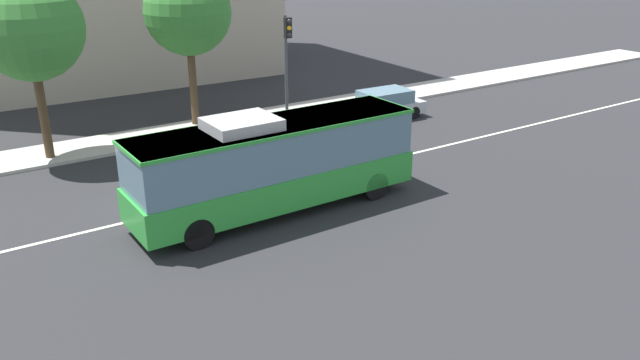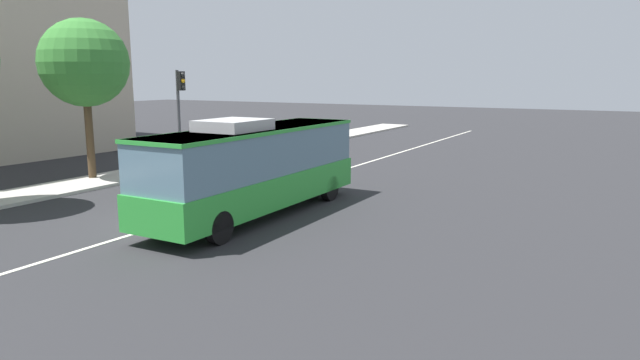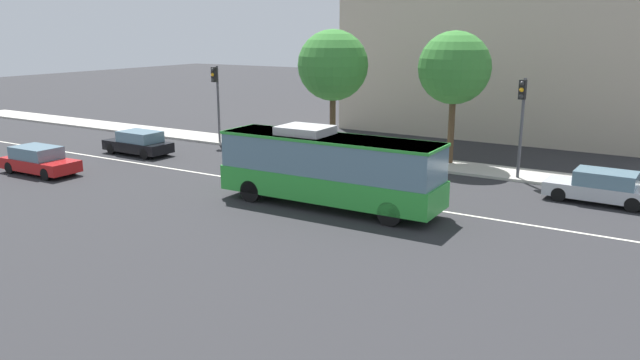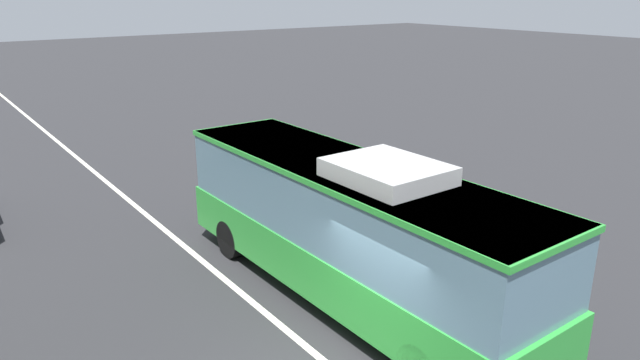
{
  "view_description": "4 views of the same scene",
  "coord_description": "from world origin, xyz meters",
  "px_view_note": "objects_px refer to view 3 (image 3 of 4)",
  "views": [
    {
      "loc": [
        -7.52,
        -19.36,
        9.05
      ],
      "look_at": [
        3.44,
        -2.77,
        1.15
      ],
      "focal_mm": 35.68,
      "sensor_mm": 36.0,
      "label": 1
    },
    {
      "loc": [
        -13.29,
        -13.37,
        4.79
      ],
      "look_at": [
        3.83,
        -3.56,
        1.17
      ],
      "focal_mm": 31.21,
      "sensor_mm": 36.0,
      "label": 2
    },
    {
      "loc": [
        15.2,
        -24.0,
        7.58
      ],
      "look_at": [
        2.77,
        -3.47,
        1.61
      ],
      "focal_mm": 34.26,
      "sensor_mm": 36.0,
      "label": 3
    },
    {
      "loc": [
        -6.87,
        5.56,
        6.68
      ],
      "look_at": [
        4.79,
        -3.0,
        1.89
      ],
      "focal_mm": 32.65,
      "sensor_mm": 36.0,
      "label": 4
    }
  ],
  "objects_px": {
    "sedan_silver": "(601,187)",
    "traffic_light_near_corner": "(216,91)",
    "transit_bus": "(329,166)",
    "street_tree_kerbside_left": "(333,66)",
    "sedan_black": "(139,143)",
    "street_tree_kerbside_centre": "(454,68)",
    "traffic_light_mid_block": "(522,111)",
    "sedan_red": "(39,160)"
  },
  "relations": [
    {
      "from": "sedan_silver",
      "to": "sedan_black",
      "type": "xyz_separation_m",
      "value": [
        -25.84,
        -3.09,
        0.0
      ]
    },
    {
      "from": "transit_bus",
      "to": "traffic_light_near_corner",
      "type": "height_order",
      "value": "traffic_light_near_corner"
    },
    {
      "from": "traffic_light_near_corner",
      "to": "street_tree_kerbside_centre",
      "type": "height_order",
      "value": "street_tree_kerbside_centre"
    },
    {
      "from": "sedan_silver",
      "to": "traffic_light_near_corner",
      "type": "distance_m",
      "value": 24.18
    },
    {
      "from": "traffic_light_near_corner",
      "to": "street_tree_kerbside_left",
      "type": "distance_m",
      "value": 8.72
    },
    {
      "from": "sedan_silver",
      "to": "street_tree_kerbside_left",
      "type": "relative_size",
      "value": 0.6
    },
    {
      "from": "traffic_light_near_corner",
      "to": "street_tree_kerbside_centre",
      "type": "xyz_separation_m",
      "value": [
        15.52,
        1.89,
        1.89
      ]
    },
    {
      "from": "sedan_black",
      "to": "street_tree_kerbside_centre",
      "type": "xyz_separation_m",
      "value": [
        17.44,
        7.09,
        4.73
      ]
    },
    {
      "from": "sedan_silver",
      "to": "street_tree_kerbside_centre",
      "type": "relative_size",
      "value": 0.61
    },
    {
      "from": "street_tree_kerbside_left",
      "to": "sedan_black",
      "type": "bearing_deg",
      "value": -150.46
    },
    {
      "from": "sedan_black",
      "to": "street_tree_kerbside_left",
      "type": "bearing_deg",
      "value": -149.17
    },
    {
      "from": "sedan_black",
      "to": "street_tree_kerbside_centre",
      "type": "bearing_deg",
      "value": -156.59
    },
    {
      "from": "street_tree_kerbside_left",
      "to": "sedan_red",
      "type": "bearing_deg",
      "value": -131.92
    },
    {
      "from": "traffic_light_near_corner",
      "to": "traffic_light_mid_block",
      "type": "height_order",
      "value": "same"
    },
    {
      "from": "traffic_light_mid_block",
      "to": "sedan_silver",
      "type": "bearing_deg",
      "value": 67.57
    },
    {
      "from": "transit_bus",
      "to": "traffic_light_near_corner",
      "type": "xyz_separation_m",
      "value": [
        -13.85,
        8.94,
        1.75
      ]
    },
    {
      "from": "sedan_silver",
      "to": "street_tree_kerbside_left",
      "type": "distance_m",
      "value": 16.38
    },
    {
      "from": "sedan_black",
      "to": "street_tree_kerbside_centre",
      "type": "relative_size",
      "value": 0.61
    },
    {
      "from": "transit_bus",
      "to": "sedan_silver",
      "type": "height_order",
      "value": "transit_bus"
    },
    {
      "from": "sedan_silver",
      "to": "traffic_light_near_corner",
      "type": "bearing_deg",
      "value": -2.79
    },
    {
      "from": "sedan_silver",
      "to": "sedan_red",
      "type": "relative_size",
      "value": 1.01
    },
    {
      "from": "transit_bus",
      "to": "sedan_silver",
      "type": "xyz_separation_m",
      "value": [
        10.07,
        6.82,
        -1.09
      ]
    },
    {
      "from": "sedan_black",
      "to": "sedan_red",
      "type": "height_order",
      "value": "same"
    },
    {
      "from": "sedan_silver",
      "to": "street_tree_kerbside_centre",
      "type": "xyz_separation_m",
      "value": [
        -8.4,
        4.01,
        4.73
      ]
    },
    {
      "from": "sedan_silver",
      "to": "sedan_red",
      "type": "xyz_separation_m",
      "value": [
        -26.46,
        -9.47,
        0.0
      ]
    },
    {
      "from": "transit_bus",
      "to": "sedan_red",
      "type": "bearing_deg",
      "value": -171.36
    },
    {
      "from": "transit_bus",
      "to": "sedan_black",
      "type": "relative_size",
      "value": 2.21
    },
    {
      "from": "traffic_light_near_corner",
      "to": "traffic_light_mid_block",
      "type": "distance_m",
      "value": 19.72
    },
    {
      "from": "sedan_black",
      "to": "traffic_light_near_corner",
      "type": "relative_size",
      "value": 0.87
    },
    {
      "from": "transit_bus",
      "to": "street_tree_kerbside_centre",
      "type": "bearing_deg",
      "value": 80.73
    },
    {
      "from": "traffic_light_mid_block",
      "to": "street_tree_kerbside_left",
      "type": "distance_m",
      "value": 11.41
    },
    {
      "from": "traffic_light_mid_block",
      "to": "street_tree_kerbside_centre",
      "type": "bearing_deg",
      "value": -107.49
    },
    {
      "from": "sedan_black",
      "to": "sedan_red",
      "type": "bearing_deg",
      "value": 85.76
    },
    {
      "from": "traffic_light_mid_block",
      "to": "traffic_light_near_corner",
      "type": "bearing_deg",
      "value": -84.21
    },
    {
      "from": "transit_bus",
      "to": "sedan_silver",
      "type": "relative_size",
      "value": 2.19
    },
    {
      "from": "sedan_silver",
      "to": "traffic_light_near_corner",
      "type": "xyz_separation_m",
      "value": [
        -23.92,
        2.11,
        2.84
      ]
    },
    {
      "from": "transit_bus",
      "to": "street_tree_kerbside_centre",
      "type": "relative_size",
      "value": 1.34
    },
    {
      "from": "sedan_black",
      "to": "traffic_light_near_corner",
      "type": "bearing_deg",
      "value": -108.99
    },
    {
      "from": "sedan_silver",
      "to": "traffic_light_near_corner",
      "type": "height_order",
      "value": "traffic_light_near_corner"
    },
    {
      "from": "traffic_light_near_corner",
      "to": "street_tree_kerbside_left",
      "type": "relative_size",
      "value": 0.69
    },
    {
      "from": "street_tree_kerbside_left",
      "to": "street_tree_kerbside_centre",
      "type": "bearing_deg",
      "value": 9.63
    },
    {
      "from": "traffic_light_near_corner",
      "to": "street_tree_kerbside_left",
      "type": "bearing_deg",
      "value": 97.04
    }
  ]
}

